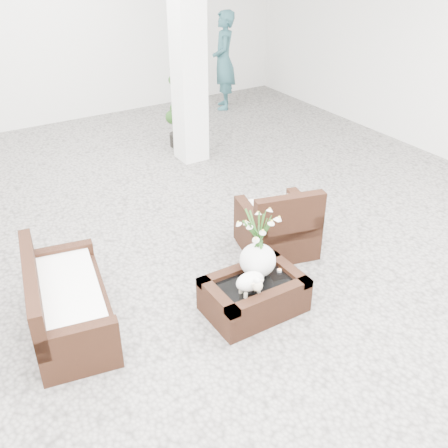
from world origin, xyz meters
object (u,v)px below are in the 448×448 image
loveseat (68,295)px  armchair (277,217)px  topiary (178,107)px  coffee_table (254,296)px

loveseat → armchair: bearing=-77.6°
armchair → topiary: (0.50, 3.30, 0.24)m
armchair → topiary: 3.34m
topiary → armchair: bearing=-98.7°
topiary → coffee_table: bearing=-108.1°
coffee_table → loveseat: bearing=156.6°
loveseat → topiary: bearing=-29.9°
armchair → loveseat: (-2.34, -0.09, -0.04)m
loveseat → coffee_table: bearing=-103.2°
coffee_table → topiary: topiary is taller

